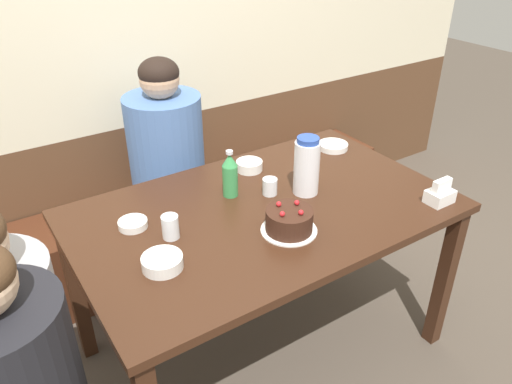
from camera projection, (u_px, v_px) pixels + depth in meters
name	position (u px, v px, depth m)	size (l,w,h in m)	color
ground_plane	(263.00, 344.00, 2.40)	(12.00, 12.00, 0.00)	#4C4238
back_wall	(148.00, 37.00, 2.53)	(4.80, 0.04, 2.50)	brown
bench_seat	(183.00, 225.00, 2.88)	(2.63, 0.38, 0.45)	#472314
dining_table	(264.00, 225.00, 2.05)	(1.51, 0.93, 0.78)	#381E11
birthday_cake	(289.00, 221.00, 1.84)	(0.21, 0.21, 0.11)	white
water_pitcher	(307.00, 166.00, 2.05)	(0.11, 0.11, 0.25)	white
soju_bottle	(230.00, 175.00, 2.04)	(0.06, 0.06, 0.20)	#388E4C
napkin_holder	(440.00, 194.00, 2.02)	(0.11, 0.08, 0.11)	white
bowl_soup_white	(333.00, 146.00, 2.48)	(0.15, 0.15, 0.03)	white
bowl_rice_small	(133.00, 224.00, 1.88)	(0.11, 0.11, 0.03)	white
bowl_side_dish	(249.00, 166.00, 2.28)	(0.12, 0.12, 0.04)	white
bowl_sauce_shallow	(162.00, 262.00, 1.66)	(0.14, 0.14, 0.04)	white
glass_water_tall	(270.00, 186.00, 2.08)	(0.06, 0.06, 0.07)	silver
glass_tumbler_short	(170.00, 227.00, 1.81)	(0.06, 0.06, 0.09)	silver
person_pale_blue_shirt	(169.00, 178.00, 2.57)	(0.37, 0.37, 1.23)	#33333D
person_grey_tee	(11.00, 367.00, 1.56)	(0.38, 0.38, 1.16)	#33333D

